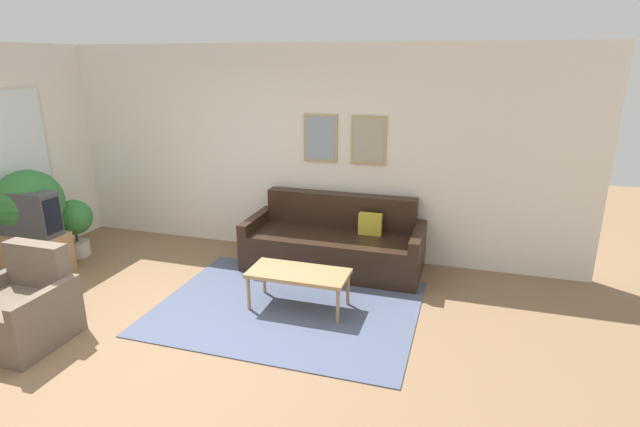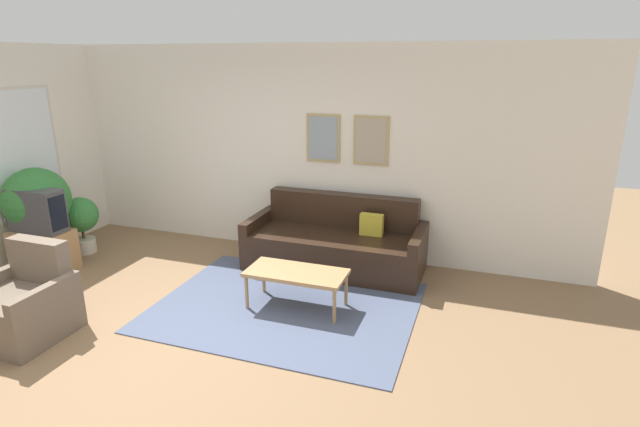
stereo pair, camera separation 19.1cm
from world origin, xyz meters
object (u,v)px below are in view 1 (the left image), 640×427
(tv, at_px, (30,213))
(armchair, at_px, (21,311))
(coffee_table, at_px, (299,275))
(couch, at_px, (335,244))
(potted_plant_tall, at_px, (30,204))

(tv, bearing_deg, armchair, -48.97)
(tv, height_order, armchair, tv)
(coffee_table, distance_m, armchair, 2.60)
(couch, xyz_separation_m, armchair, (-2.29, -2.49, -0.01))
(armchair, xyz_separation_m, potted_plant_tall, (-1.28, 1.42, 0.52))
(tv, xyz_separation_m, potted_plant_tall, (-0.21, 0.20, 0.03))
(potted_plant_tall, bearing_deg, coffee_table, -1.31)
(tv, xyz_separation_m, armchair, (1.06, -1.22, -0.48))
(coffee_table, relative_size, armchair, 1.19)
(coffee_table, height_order, armchair, armchair)
(couch, relative_size, coffee_table, 2.09)
(potted_plant_tall, bearing_deg, armchair, -48.16)
(tv, relative_size, armchair, 0.76)
(couch, xyz_separation_m, tv, (-3.36, -1.27, 0.47))
(armchair, distance_m, potted_plant_tall, 1.98)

